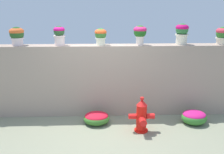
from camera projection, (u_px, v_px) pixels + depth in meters
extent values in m
plane|color=gray|center=(101.00, 134.00, 5.45)|extent=(24.00, 24.00, 0.00)
cube|color=tan|center=(101.00, 80.00, 6.27)|extent=(6.49, 0.39, 1.68)
cylinder|color=silver|center=(17.00, 41.00, 5.99)|extent=(0.25, 0.25, 0.17)
cylinder|color=silver|center=(17.00, 38.00, 5.97)|extent=(0.29, 0.29, 0.03)
sphere|color=#275222|center=(17.00, 34.00, 5.94)|extent=(0.31, 0.31, 0.31)
ellipsoid|color=#DE5E27|center=(16.00, 31.00, 5.92)|extent=(0.33, 0.33, 0.17)
cylinder|color=silver|center=(60.00, 40.00, 5.98)|extent=(0.23, 0.23, 0.23)
cylinder|color=silver|center=(59.00, 36.00, 5.95)|extent=(0.27, 0.27, 0.03)
sphere|color=#29522A|center=(59.00, 31.00, 5.92)|extent=(0.24, 0.24, 0.24)
ellipsoid|color=#BF136C|center=(59.00, 29.00, 5.91)|extent=(0.25, 0.25, 0.13)
cylinder|color=silver|center=(101.00, 41.00, 6.03)|extent=(0.20, 0.20, 0.17)
cylinder|color=silver|center=(101.00, 38.00, 6.02)|extent=(0.24, 0.24, 0.03)
sphere|color=#34712D|center=(101.00, 34.00, 5.99)|extent=(0.26, 0.26, 0.26)
ellipsoid|color=#ED5320|center=(101.00, 32.00, 5.98)|extent=(0.28, 0.28, 0.14)
cylinder|color=beige|center=(140.00, 41.00, 6.01)|extent=(0.17, 0.17, 0.20)
cylinder|color=beige|center=(140.00, 37.00, 5.99)|extent=(0.20, 0.20, 0.03)
sphere|color=#1D581B|center=(140.00, 32.00, 5.96)|extent=(0.29, 0.29, 0.29)
ellipsoid|color=#C3215D|center=(140.00, 29.00, 5.94)|extent=(0.30, 0.30, 0.16)
cylinder|color=silver|center=(181.00, 39.00, 6.11)|extent=(0.25, 0.25, 0.24)
cylinder|color=silver|center=(182.00, 35.00, 6.08)|extent=(0.30, 0.30, 0.03)
sphere|color=#31733A|center=(182.00, 30.00, 6.05)|extent=(0.29, 0.29, 0.29)
ellipsoid|color=#CA1060|center=(182.00, 27.00, 6.04)|extent=(0.30, 0.30, 0.16)
cylinder|color=beige|center=(222.00, 41.00, 6.11)|extent=(0.25, 0.25, 0.16)
cylinder|color=beige|center=(222.00, 38.00, 6.09)|extent=(0.30, 0.30, 0.03)
sphere|color=#307029|center=(223.00, 33.00, 6.06)|extent=(0.30, 0.30, 0.30)
ellipsoid|color=#D83749|center=(223.00, 31.00, 6.05)|extent=(0.32, 0.32, 0.17)
cylinder|color=red|center=(141.00, 130.00, 5.58)|extent=(0.29, 0.29, 0.03)
cylinder|color=red|center=(141.00, 118.00, 5.50)|extent=(0.21, 0.21, 0.58)
cone|color=red|center=(142.00, 102.00, 5.41)|extent=(0.22, 0.22, 0.12)
cylinder|color=red|center=(142.00, 98.00, 5.38)|extent=(0.07, 0.07, 0.05)
cylinder|color=red|center=(132.00, 116.00, 5.48)|extent=(0.17, 0.11, 0.11)
cylinder|color=red|center=(151.00, 116.00, 5.50)|extent=(0.17, 0.11, 0.11)
cylinder|color=red|center=(143.00, 122.00, 5.31)|extent=(0.14, 0.18, 0.14)
ellipsoid|color=#37792E|center=(194.00, 118.00, 5.89)|extent=(0.57, 0.51, 0.30)
ellipsoid|color=#CE1B6F|center=(194.00, 115.00, 5.88)|extent=(0.51, 0.45, 0.17)
ellipsoid|color=#3B752A|center=(97.00, 118.00, 5.89)|extent=(0.58, 0.53, 0.27)
ellipsoid|color=red|center=(97.00, 116.00, 5.88)|extent=(0.53, 0.47, 0.15)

